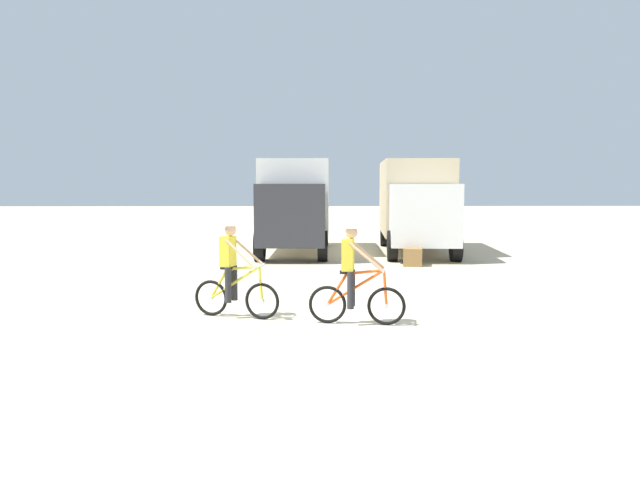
% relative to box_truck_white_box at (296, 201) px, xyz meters
% --- Properties ---
extents(ground_plane, '(120.00, 120.00, 0.00)m').
position_rel_box_truck_white_box_xyz_m(ground_plane, '(0.92, -11.33, -1.87)').
color(ground_plane, beige).
extents(box_truck_white_box, '(2.62, 6.83, 3.35)m').
position_rel_box_truck_white_box_xyz_m(box_truck_white_box, '(0.00, 0.00, 0.00)').
color(box_truck_white_box, white).
rests_on(box_truck_white_box, ground).
extents(box_truck_tan_camper, '(2.85, 6.90, 3.35)m').
position_rel_box_truck_white_box_xyz_m(box_truck_tan_camper, '(4.40, -0.11, 0.00)').
color(box_truck_tan_camper, '#CCB78E').
rests_on(box_truck_tan_camper, ground).
extents(cyclist_orange_shirt, '(1.65, 0.73, 1.82)m').
position_rel_box_truck_white_box_xyz_m(cyclist_orange_shirt, '(-0.97, -11.21, -1.03)').
color(cyclist_orange_shirt, black).
rests_on(cyclist_orange_shirt, ground).
extents(cyclist_cowboy_hat, '(1.72, 0.54, 1.82)m').
position_rel_box_truck_white_box_xyz_m(cyclist_cowboy_hat, '(1.23, -11.82, -1.03)').
color(cyclist_cowboy_hat, black).
rests_on(cyclist_cowboy_hat, ground).
extents(supply_crate, '(0.67, 0.74, 0.55)m').
position_rel_box_truck_white_box_xyz_m(supply_crate, '(3.64, -3.91, -1.60)').
color(supply_crate, olive).
rests_on(supply_crate, ground).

